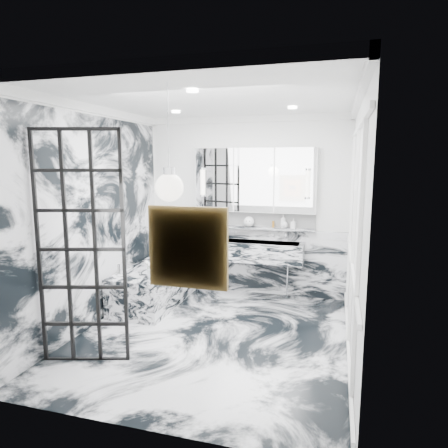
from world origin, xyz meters
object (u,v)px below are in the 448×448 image
(crittall_door, at_px, (81,249))
(mirror_cabinet, at_px, (255,180))
(bathtub, at_px, (156,285))
(trough_sink, at_px, (251,251))

(crittall_door, bearing_deg, mirror_cabinet, 48.85)
(crittall_door, bearing_deg, bathtub, 76.18)
(mirror_cabinet, bearing_deg, trough_sink, -90.00)
(crittall_door, xyz_separation_m, trough_sink, (1.27, 2.49, -0.48))
(crittall_door, relative_size, mirror_cabinet, 1.27)
(trough_sink, relative_size, mirror_cabinet, 0.84)
(bathtub, bearing_deg, trough_sink, 26.48)
(mirror_cabinet, distance_m, bathtub, 2.20)
(crittall_door, height_order, mirror_cabinet, crittall_door)
(trough_sink, bearing_deg, bathtub, -153.52)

